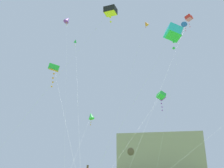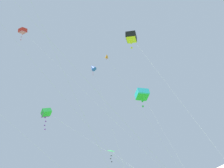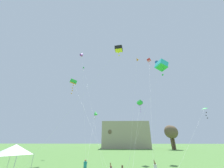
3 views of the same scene
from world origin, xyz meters
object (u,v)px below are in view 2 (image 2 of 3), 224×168
at_px(kite_blue_diamond_0, 93,68).
at_px(kite_red_box_7, 23,31).
at_px(kite_green_box_4, 46,113).
at_px(kite_cyan_box_5, 142,94).
at_px(kite_green_delta_9, 112,152).
at_px(kite_black_box_6, 131,37).
at_px(kite_orange_diamond_3, 107,57).

height_order(kite_blue_diamond_0, kite_red_box_7, kite_red_box_7).
relative_size(kite_green_box_4, kite_cyan_box_5, 1.21).
relative_size(kite_blue_diamond_0, kite_green_delta_9, 1.67).
bearing_deg(kite_black_box_6, kite_green_delta_9, 13.13).
height_order(kite_cyan_box_5, kite_red_box_7, kite_red_box_7).
bearing_deg(kite_cyan_box_5, kite_blue_diamond_0, 73.77).
xyz_separation_m(kite_red_box_7, kite_green_delta_9, (3.11, -15.08, -19.95)).
bearing_deg(kite_green_box_4, kite_blue_diamond_0, -54.42).
xyz_separation_m(kite_green_box_4, kite_green_delta_9, (9.04, -7.11, -3.03)).
bearing_deg(kite_cyan_box_5, kite_black_box_6, 169.22).
height_order(kite_black_box_6, kite_red_box_7, kite_red_box_7).
bearing_deg(kite_red_box_7, kite_black_box_6, -120.41).
distance_m(kite_black_box_6, kite_red_box_7, 23.48).
xyz_separation_m(kite_blue_diamond_0, kite_red_box_7, (2.48, 12.80, 9.07)).
bearing_deg(kite_cyan_box_5, kite_green_delta_9, 30.44).
distance_m(kite_blue_diamond_0, kite_black_box_6, 9.98).
bearing_deg(kite_cyan_box_5, kite_orange_diamond_3, 122.43).
height_order(kite_cyan_box_5, kite_black_box_6, kite_black_box_6).
xyz_separation_m(kite_orange_diamond_3, kite_cyan_box_5, (2.68, -4.22, -4.05)).
height_order(kite_orange_diamond_3, kite_red_box_7, kite_red_box_7).
bearing_deg(kite_red_box_7, kite_cyan_box_5, -102.81).
bearing_deg(kite_green_box_4, kite_green_delta_9, -38.18).
height_order(kite_blue_diamond_0, kite_green_delta_9, kite_blue_diamond_0).
height_order(kite_blue_diamond_0, kite_black_box_6, kite_blue_diamond_0).
bearing_deg(kite_blue_diamond_0, kite_orange_diamond_3, -151.65).
relative_size(kite_blue_diamond_0, kite_cyan_box_5, 1.35).
bearing_deg(kite_black_box_6, kite_cyan_box_5, -10.78).
bearing_deg(kite_orange_diamond_3, kite_green_delta_9, 1.21).
bearing_deg(kite_black_box_6, kite_orange_diamond_3, 39.72).
distance_m(kite_cyan_box_5, kite_black_box_6, 7.69).
bearing_deg(kite_red_box_7, kite_orange_diamond_3, -114.95).
bearing_deg(kite_green_box_4, kite_orange_diamond_3, -99.17).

